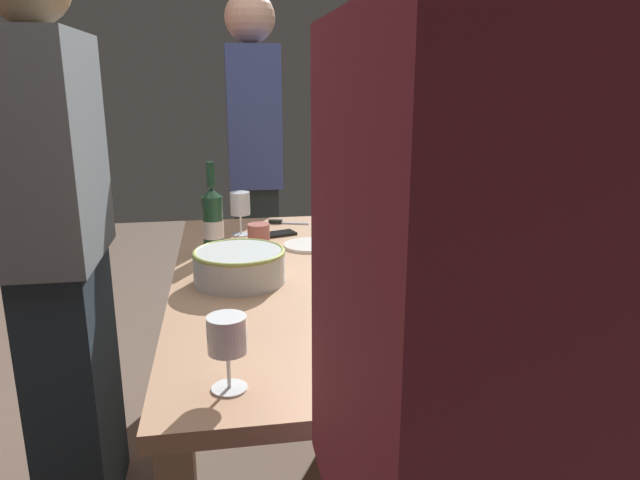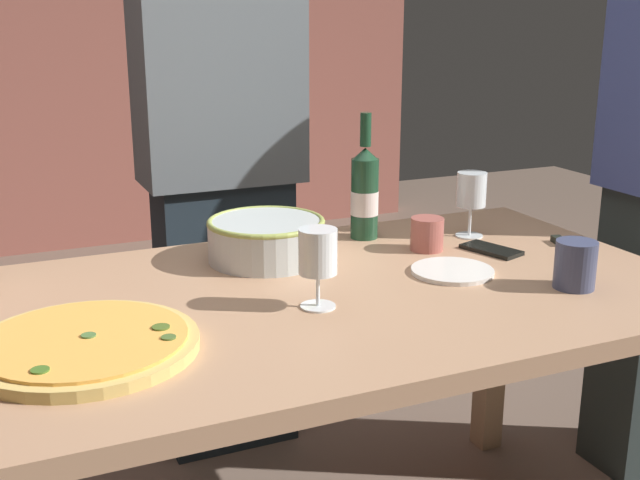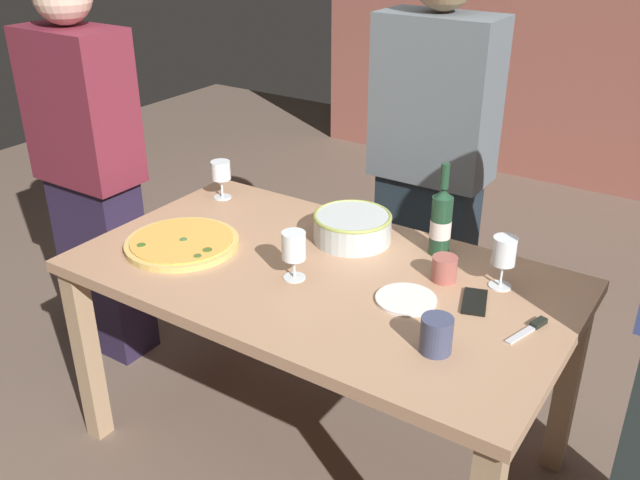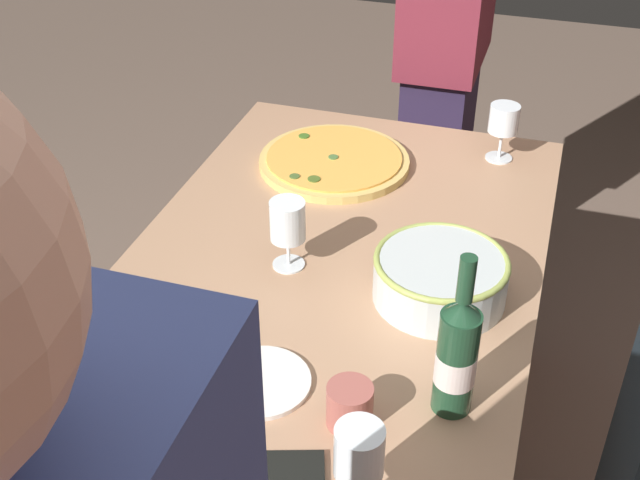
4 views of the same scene
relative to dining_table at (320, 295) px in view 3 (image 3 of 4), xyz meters
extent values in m
plane|color=brown|center=(0.00, 0.00, -0.66)|extent=(8.00, 8.00, 0.00)
cube|color=tan|center=(0.00, 0.00, 0.07)|extent=(1.60, 0.90, 0.04)
cube|color=tan|center=(-0.74, -0.40, -0.30)|extent=(0.07, 0.07, 0.71)
cube|color=tan|center=(-0.74, 0.40, -0.30)|extent=(0.07, 0.07, 0.71)
cube|color=tan|center=(0.74, 0.40, -0.30)|extent=(0.07, 0.07, 0.71)
cylinder|color=#D8B561|center=(-0.50, -0.12, 0.10)|extent=(0.39, 0.39, 0.02)
cylinder|color=#F6AB48|center=(-0.50, -0.12, 0.12)|extent=(0.35, 0.35, 0.01)
cylinder|color=#416A23|center=(-0.58, -0.23, 0.12)|extent=(0.03, 0.03, 0.00)
cylinder|color=#4B7339|center=(-0.49, -0.12, 0.12)|extent=(0.03, 0.03, 0.00)
cylinder|color=#4A6324|center=(-0.37, -0.13, 0.12)|extent=(0.03, 0.03, 0.00)
cylinder|color=#48642D|center=(-0.36, -0.18, 0.12)|extent=(0.03, 0.03, 0.00)
cylinder|color=silver|center=(-0.03, 0.25, 0.14)|extent=(0.27, 0.27, 0.10)
torus|color=#9FAE52|center=(-0.03, 0.25, 0.19)|extent=(0.28, 0.28, 0.01)
cylinder|color=#1D4229|center=(0.27, 0.33, 0.20)|extent=(0.07, 0.07, 0.21)
cone|color=#1D4229|center=(0.27, 0.33, 0.31)|extent=(0.07, 0.07, 0.03)
cylinder|color=#1D4229|center=(0.27, 0.33, 0.37)|extent=(0.03, 0.03, 0.08)
cylinder|color=silver|center=(0.27, 0.33, 0.19)|extent=(0.07, 0.07, 0.06)
cylinder|color=white|center=(-0.66, 0.29, 0.09)|extent=(0.07, 0.07, 0.00)
cylinder|color=white|center=(-0.66, 0.29, 0.14)|extent=(0.01, 0.01, 0.08)
cylinder|color=white|center=(-0.66, 0.29, 0.21)|extent=(0.08, 0.08, 0.07)
cylinder|color=maroon|center=(-0.66, 0.29, 0.18)|extent=(0.07, 0.07, 0.02)
cylinder|color=white|center=(0.52, 0.22, 0.09)|extent=(0.07, 0.07, 0.00)
cylinder|color=white|center=(0.52, 0.22, 0.14)|extent=(0.01, 0.01, 0.08)
cylinder|color=white|center=(0.52, 0.22, 0.22)|extent=(0.08, 0.08, 0.09)
cylinder|color=maroon|center=(0.52, 0.22, 0.20)|extent=(0.07, 0.07, 0.05)
cylinder|color=white|center=(-0.04, -0.08, 0.09)|extent=(0.07, 0.07, 0.00)
cylinder|color=white|center=(-0.04, -0.08, 0.13)|extent=(0.01, 0.01, 0.07)
cylinder|color=white|center=(-0.04, -0.08, 0.21)|extent=(0.08, 0.08, 0.09)
cylinder|color=#3F4564|center=(0.50, -0.20, 0.14)|extent=(0.09, 0.09, 0.10)
cylinder|color=#AA584E|center=(0.36, 0.17, 0.13)|extent=(0.08, 0.08, 0.08)
cylinder|color=white|center=(0.32, -0.01, 0.10)|extent=(0.18, 0.18, 0.01)
cube|color=black|center=(0.49, 0.09, 0.10)|extent=(0.11, 0.16, 0.01)
cube|color=silver|center=(0.67, 0.00, 0.10)|extent=(0.05, 0.13, 0.01)
cube|color=black|center=(0.69, 0.08, 0.10)|extent=(0.04, 0.06, 0.02)
cube|color=#1D2932|center=(0.02, 0.76, -0.24)|extent=(0.39, 0.20, 0.84)
cube|color=slate|center=(0.02, 0.76, 0.49)|extent=(0.46, 0.24, 0.63)
cube|color=#281E39|center=(-1.15, 0.05, -0.26)|extent=(0.36, 0.20, 0.80)
cube|color=maroon|center=(-1.15, 0.05, 0.45)|extent=(0.42, 0.24, 0.60)
camera|label=1|loc=(-1.72, 0.28, 0.68)|focal=33.18mm
camera|label=2|loc=(-0.64, -1.44, 0.66)|focal=44.79mm
camera|label=3|loc=(1.09, -1.64, 1.18)|focal=38.96mm
camera|label=4|loc=(1.31, 0.41, 1.15)|focal=46.09mm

